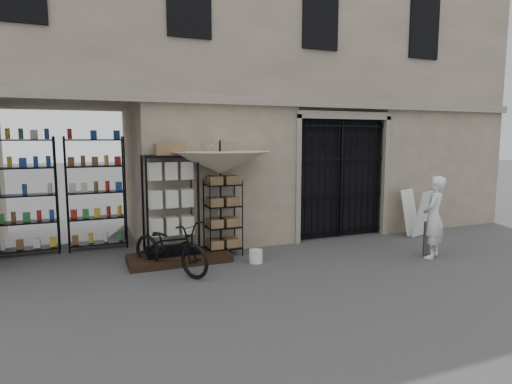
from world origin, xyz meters
name	(u,v)px	position (x,y,z in m)	size (l,w,h in m)	color
ground	(323,270)	(0.00, 0.00, 0.00)	(80.00, 80.00, 0.00)	#27272B
main_building	(247,59)	(0.00, 4.00, 4.50)	(14.00, 4.00, 9.00)	gray
shop_recess	(63,185)	(-4.50, 2.80, 1.50)	(3.00, 1.70, 3.00)	black
shop_shelving	(62,195)	(-4.55, 3.30, 1.25)	(2.70, 0.50, 2.50)	black
iron_gate	(338,177)	(1.75, 2.28, 1.50)	(2.50, 0.21, 3.00)	black
step_platform	(179,258)	(-2.40, 1.55, 0.07)	(2.00, 0.90, 0.15)	black
display_cabinet	(171,210)	(-2.52, 1.69, 1.04)	(1.15, 0.94, 2.15)	black
wire_rack	(223,218)	(-1.42, 1.74, 0.78)	(0.77, 0.61, 1.59)	black
market_umbrella	(220,156)	(-1.51, 1.60, 2.09)	(2.07, 2.10, 2.90)	black
white_bucket	(256,256)	(-1.00, 0.92, 0.13)	(0.27, 0.27, 0.26)	silver
bicycle	(171,272)	(-2.69, 0.92, 0.00)	(0.65, 0.98, 1.86)	black
steel_bollard	(427,239)	(2.48, -0.01, 0.36)	(0.13, 0.13, 0.73)	#54585F
shopkeeper	(431,257)	(2.51, -0.14, 0.00)	(0.62, 1.70, 0.41)	silver
easel_sign	(417,213)	(3.59, 1.50, 0.59)	(0.72, 0.77, 1.15)	silver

